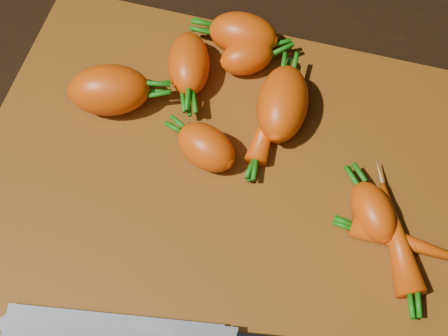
# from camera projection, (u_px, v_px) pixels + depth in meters

# --- Properties ---
(ground) EXTENTS (2.00, 2.00, 0.01)m
(ground) POSITION_uv_depth(u_px,v_px,m) (221.00, 192.00, 0.63)
(ground) COLOR black
(cutting_board) EXTENTS (0.50, 0.40, 0.01)m
(cutting_board) POSITION_uv_depth(u_px,v_px,m) (221.00, 188.00, 0.62)
(cutting_board) COLOR brown
(cutting_board) RESTS_ON ground
(carrot_0) EXTENTS (0.10, 0.08, 0.05)m
(carrot_0) POSITION_uv_depth(u_px,v_px,m) (109.00, 90.00, 0.64)
(carrot_0) COLOR #DC4604
(carrot_0) RESTS_ON cutting_board
(carrot_1) EXTENTS (0.07, 0.06, 0.04)m
(carrot_1) POSITION_uv_depth(u_px,v_px,m) (206.00, 147.00, 0.61)
(carrot_1) COLOR #DC4604
(carrot_1) RESTS_ON cutting_board
(carrot_2) EXTENTS (0.06, 0.09, 0.04)m
(carrot_2) POSITION_uv_depth(u_px,v_px,m) (189.00, 64.00, 0.66)
(carrot_2) COLOR #DC4604
(carrot_2) RESTS_ON cutting_board
(carrot_3) EXTENTS (0.06, 0.09, 0.05)m
(carrot_3) POSITION_uv_depth(u_px,v_px,m) (283.00, 103.00, 0.63)
(carrot_3) COLOR #DC4604
(carrot_3) RESTS_ON cutting_board
(carrot_4) EXTENTS (0.08, 0.05, 0.05)m
(carrot_4) POSITION_uv_depth(u_px,v_px,m) (243.00, 34.00, 0.67)
(carrot_4) COLOR #DC4604
(carrot_4) RESTS_ON cutting_board
(carrot_5) EXTENTS (0.07, 0.06, 0.04)m
(carrot_5) POSITION_uv_depth(u_px,v_px,m) (247.00, 57.00, 0.67)
(carrot_5) COLOR #DC4604
(carrot_5) RESTS_ON cutting_board
(carrot_6) EXTENTS (0.07, 0.07, 0.04)m
(carrot_6) POSITION_uv_depth(u_px,v_px,m) (373.00, 212.00, 0.58)
(carrot_6) COLOR #DC4604
(carrot_6) RESTS_ON cutting_board
(carrot_7) EXTENTS (0.03, 0.11, 0.02)m
(carrot_7) POSITION_uv_depth(u_px,v_px,m) (270.00, 116.00, 0.64)
(carrot_7) COLOR #DC4604
(carrot_7) RESTS_ON cutting_board
(carrot_8) EXTENTS (0.13, 0.03, 0.02)m
(carrot_8) POSITION_uv_depth(u_px,v_px,m) (418.00, 246.00, 0.58)
(carrot_8) COLOR #DC4604
(carrot_8) RESTS_ON cutting_board
(carrot_9) EXTENTS (0.07, 0.11, 0.03)m
(carrot_9) POSITION_uv_depth(u_px,v_px,m) (396.00, 236.00, 0.58)
(carrot_9) COLOR #DC4604
(carrot_9) RESTS_ON cutting_board
(knife) EXTENTS (0.31, 0.08, 0.02)m
(knife) POSITION_uv_depth(u_px,v_px,m) (134.00, 336.00, 0.54)
(knife) COLOR gray
(knife) RESTS_ON cutting_board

